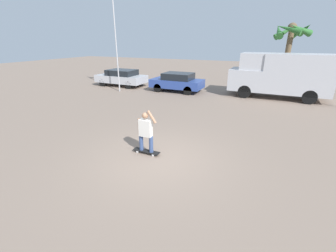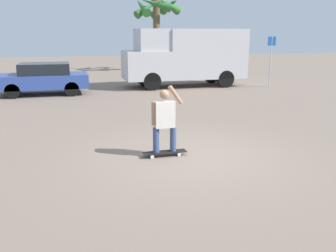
{
  "view_description": "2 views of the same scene",
  "coord_description": "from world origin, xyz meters",
  "px_view_note": "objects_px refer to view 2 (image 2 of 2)",
  "views": [
    {
      "loc": [
        3.06,
        -5.85,
        3.68
      ],
      "look_at": [
        -0.18,
        1.17,
        0.74
      ],
      "focal_mm": 24.0,
      "sensor_mm": 36.0,
      "label": 1
    },
    {
      "loc": [
        -2.59,
        -7.54,
        2.66
      ],
      "look_at": [
        -0.38,
        0.5,
        0.6
      ],
      "focal_mm": 40.0,
      "sensor_mm": 36.0,
      "label": 2
    }
  ],
  "objects_px": {
    "person_skateboarder": "(165,118)",
    "camper_van": "(187,55)",
    "skateboard": "(165,152)",
    "palm_tree_near_van": "(157,12)",
    "street_sign": "(271,55)",
    "parked_car_blue": "(43,78)"
  },
  "relations": [
    {
      "from": "person_skateboarder",
      "to": "camper_van",
      "type": "xyz_separation_m",
      "value": [
        4.06,
        10.87,
        0.72
      ]
    },
    {
      "from": "parked_car_blue",
      "to": "palm_tree_near_van",
      "type": "bearing_deg",
      "value": 51.23
    },
    {
      "from": "skateboard",
      "to": "palm_tree_near_van",
      "type": "xyz_separation_m",
      "value": [
        4.64,
        19.44,
        4.14
      ]
    },
    {
      "from": "skateboard",
      "to": "palm_tree_near_van",
      "type": "height_order",
      "value": "palm_tree_near_van"
    },
    {
      "from": "camper_van",
      "to": "street_sign",
      "type": "height_order",
      "value": "camper_van"
    },
    {
      "from": "camper_van",
      "to": "street_sign",
      "type": "xyz_separation_m",
      "value": [
        4.04,
        -1.41,
        0.02
      ]
    },
    {
      "from": "parked_car_blue",
      "to": "person_skateboarder",
      "type": "bearing_deg",
      "value": -73.29
    },
    {
      "from": "person_skateboarder",
      "to": "skateboard",
      "type": "bearing_deg",
      "value": -0.0
    },
    {
      "from": "camper_van",
      "to": "street_sign",
      "type": "bearing_deg",
      "value": -19.19
    },
    {
      "from": "skateboard",
      "to": "camper_van",
      "type": "height_order",
      "value": "camper_van"
    },
    {
      "from": "skateboard",
      "to": "parked_car_blue",
      "type": "relative_size",
      "value": 0.25
    },
    {
      "from": "skateboard",
      "to": "parked_car_blue",
      "type": "xyz_separation_m",
      "value": [
        -2.99,
        9.95,
        0.66
      ]
    },
    {
      "from": "person_skateboarder",
      "to": "parked_car_blue",
      "type": "height_order",
      "value": "person_skateboarder"
    },
    {
      "from": "skateboard",
      "to": "street_sign",
      "type": "bearing_deg",
      "value": 49.46
    },
    {
      "from": "parked_car_blue",
      "to": "street_sign",
      "type": "distance_m",
      "value": 11.13
    },
    {
      "from": "parked_car_blue",
      "to": "street_sign",
      "type": "xyz_separation_m",
      "value": [
        11.08,
        -0.49,
        0.87
      ]
    },
    {
      "from": "person_skateboarder",
      "to": "street_sign",
      "type": "distance_m",
      "value": 12.47
    },
    {
      "from": "person_skateboarder",
      "to": "parked_car_blue",
      "type": "relative_size",
      "value": 0.38
    },
    {
      "from": "camper_van",
      "to": "parked_car_blue",
      "type": "relative_size",
      "value": 1.58
    },
    {
      "from": "person_skateboarder",
      "to": "street_sign",
      "type": "xyz_separation_m",
      "value": [
        8.09,
        9.46,
        0.74
      ]
    },
    {
      "from": "person_skateboarder",
      "to": "street_sign",
      "type": "bearing_deg",
      "value": 49.45
    },
    {
      "from": "skateboard",
      "to": "palm_tree_near_van",
      "type": "distance_m",
      "value": 20.41
    }
  ]
}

